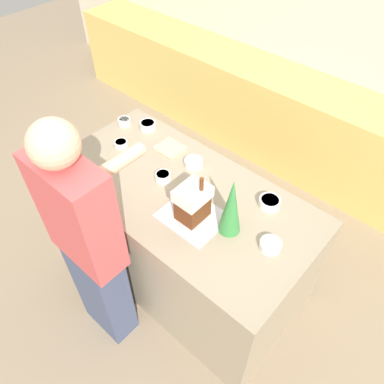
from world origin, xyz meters
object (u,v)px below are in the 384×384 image
(candy_bowl_near_tray_right, at_px, (194,163))
(cookbook, at_px, (170,148))
(candy_bowl_behind_tray, at_px, (163,176))
(person, at_px, (89,246))
(gingerbread_house, at_px, (193,202))
(candy_bowl_front_corner, at_px, (270,202))
(candy_bowl_near_tray_left, at_px, (124,121))
(decorative_tree, at_px, (231,206))
(candy_bowl_far_left, at_px, (121,144))
(baking_tray, at_px, (193,216))
(candy_bowl_beside_tree, at_px, (148,125))
(candy_bowl_center_rear, at_px, (271,245))

(candy_bowl_near_tray_right, relative_size, cookbook, 0.69)
(candy_bowl_behind_tray, relative_size, person, 0.06)
(gingerbread_house, xyz_separation_m, candy_bowl_front_corner, (0.29, 0.38, -0.10))
(gingerbread_house, xyz_separation_m, candy_bowl_near_tray_left, (-1.02, 0.35, -0.10))
(decorative_tree, relative_size, cookbook, 2.14)
(decorative_tree, distance_m, candy_bowl_far_left, 1.07)
(candy_bowl_far_left, bearing_deg, candy_bowl_front_corner, 11.43)
(baking_tray, height_order, person, person)
(gingerbread_house, bearing_deg, person, -119.59)
(candy_bowl_behind_tray, bearing_deg, candy_bowl_beside_tree, 146.33)
(candy_bowl_near_tray_right, relative_size, candy_bowl_front_corner, 0.95)
(gingerbread_house, height_order, candy_bowl_beside_tree, gingerbread_house)
(candy_bowl_near_tray_left, xyz_separation_m, person, (0.71, -0.89, -0.05))
(candy_bowl_near_tray_left, distance_m, candy_bowl_behind_tray, 0.70)
(baking_tray, relative_size, decorative_tree, 0.95)
(person, bearing_deg, candy_bowl_behind_tray, 94.36)
(candy_bowl_far_left, bearing_deg, decorative_tree, -4.54)
(decorative_tree, bearing_deg, gingerbread_house, -161.60)
(candy_bowl_far_left, relative_size, candy_bowl_center_rear, 0.78)
(baking_tray, relative_size, candy_bowl_near_tray_right, 2.95)
(candy_bowl_near_tray_right, height_order, candy_bowl_near_tray_left, candy_bowl_near_tray_left)
(candy_bowl_center_rear, bearing_deg, cookbook, 166.57)
(candy_bowl_near_tray_right, height_order, cookbook, candy_bowl_near_tray_right)
(candy_bowl_front_corner, xyz_separation_m, candy_bowl_behind_tray, (-0.65, -0.27, 0.00))
(candy_bowl_center_rear, xyz_separation_m, cookbook, (-1.01, 0.24, -0.01))
(gingerbread_house, relative_size, cookbook, 1.71)
(candy_bowl_front_corner, xyz_separation_m, person, (-0.60, -0.92, -0.05))
(gingerbread_house, height_order, decorative_tree, decorative_tree)
(cookbook, bearing_deg, baking_tray, -33.82)
(gingerbread_house, bearing_deg, candy_bowl_center_rear, 14.31)
(candy_bowl_near_tray_right, bearing_deg, candy_bowl_beside_tree, 171.08)
(candy_bowl_far_left, relative_size, candy_bowl_behind_tray, 0.92)
(decorative_tree, xyz_separation_m, candy_bowl_front_corner, (0.07, 0.31, -0.17))
(gingerbread_house, xyz_separation_m, candy_bowl_beside_tree, (-0.84, 0.43, -0.10))
(gingerbread_house, relative_size, candy_bowl_beside_tree, 2.60)
(candy_bowl_near_tray_right, relative_size, candy_bowl_far_left, 1.32)
(baking_tray, distance_m, candy_bowl_front_corner, 0.48)
(candy_bowl_center_rear, bearing_deg, candy_bowl_beside_tree, 166.65)
(candy_bowl_near_tray_right, distance_m, candy_bowl_center_rear, 0.81)
(decorative_tree, xyz_separation_m, candy_bowl_behind_tray, (-0.58, 0.04, -0.17))
(candy_bowl_far_left, xyz_separation_m, person, (0.52, -0.70, -0.04))
(decorative_tree, relative_size, candy_bowl_front_corner, 2.94)
(candy_bowl_far_left, xyz_separation_m, cookbook, (0.29, 0.21, -0.01))
(candy_bowl_behind_tray, bearing_deg, candy_bowl_near_tray_right, 76.59)
(gingerbread_house, distance_m, decorative_tree, 0.24)
(candy_bowl_behind_tray, bearing_deg, cookbook, 126.15)
(decorative_tree, bearing_deg, person, -130.58)
(candy_bowl_far_left, relative_size, candy_bowl_beside_tree, 0.79)
(candy_bowl_beside_tree, relative_size, candy_bowl_center_rear, 0.98)
(decorative_tree, xyz_separation_m, candy_bowl_beside_tree, (-1.06, 0.36, -0.17))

